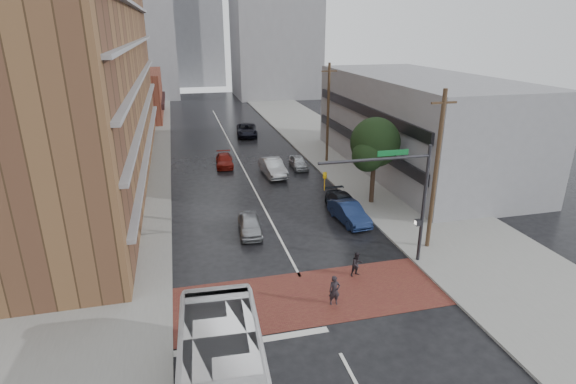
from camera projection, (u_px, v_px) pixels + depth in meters
ground at (313, 302)px, 23.00m from camera, size 160.00×160.00×0.00m
crosswalk at (310, 296)px, 23.45m from camera, size 14.00×5.00×0.02m
sidewalk_west at (123, 173)px, 43.12m from camera, size 9.00×90.00×0.15m
sidewalk_east at (347, 157)px, 48.34m from camera, size 9.00×90.00×0.15m
apartment_block at (68, 17)px, 36.83m from camera, size 10.00×44.00×28.00m
storefront_west at (134, 95)px, 68.23m from camera, size 8.00×16.00×7.00m
building_east at (417, 123)px, 43.39m from camera, size 11.00×26.00×9.00m
distant_tower_west at (124, 11)px, 85.30m from camera, size 18.00×16.00×32.00m
distant_tower_east at (275, 0)px, 85.50m from camera, size 16.00×14.00×36.00m
distant_tower_center at (196, 33)px, 105.34m from camera, size 12.00×10.00×24.00m
street_tree at (375, 145)px, 34.25m from camera, size 4.20×4.10×6.90m
signal_mast at (402, 190)px, 24.96m from camera, size 6.50×0.30×7.20m
utility_pole_near at (436, 171)px, 26.86m from camera, size 1.60×0.26×10.00m
utility_pole_far at (328, 113)px, 45.07m from camera, size 1.60×0.26×10.00m
pedestrian_a at (334, 291)px, 22.53m from camera, size 0.60×0.41×1.60m
pedestrian_b at (357, 264)px, 25.19m from camera, size 0.81×0.70×1.45m
car_travel_a at (250, 225)px, 30.40m from camera, size 1.81×3.88×1.29m
car_travel_b at (273, 167)px, 42.31m from camera, size 2.01×4.96×1.60m
car_travel_c at (224, 160)px, 45.20m from camera, size 1.94×4.23×1.20m
suv_travel at (247, 130)px, 57.81m from camera, size 3.12×5.69×1.51m
car_parked_near at (349, 213)px, 32.14m from camera, size 1.96×4.52×1.45m
car_parked_mid at (344, 203)px, 34.01m from camera, size 1.96×4.61×1.33m
car_parked_far at (298, 162)px, 44.54m from camera, size 1.57×3.69×1.24m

